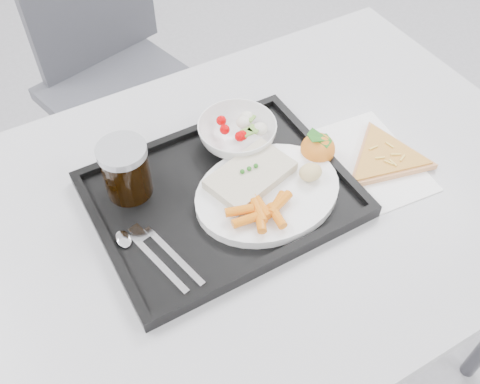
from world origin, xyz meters
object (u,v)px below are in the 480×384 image
(dinner_plate, at_px, (268,193))
(cola_glass, at_px, (126,169))
(table, at_px, (248,219))
(tray, at_px, (221,196))
(chair, at_px, (112,57))
(salad_bowl, at_px, (237,133))
(pizza_slice, at_px, (385,158))
(tangerine, at_px, (318,149))

(dinner_plate, xyz_separation_m, cola_glass, (-0.21, 0.14, 0.05))
(table, bearing_deg, cola_glass, 148.93)
(table, height_order, tray, tray)
(tray, height_order, dinner_plate, dinner_plate)
(chair, relative_size, salad_bowl, 6.11)
(pizza_slice, bearing_deg, cola_glass, 160.38)
(table, height_order, cola_glass, cola_glass)
(tangerine, bearing_deg, table, -175.71)
(pizza_slice, bearing_deg, tangerine, 150.87)
(dinner_plate, relative_size, salad_bowl, 1.78)
(table, xyz_separation_m, pizza_slice, (0.27, -0.05, 0.08))
(chair, bearing_deg, salad_bowl, -87.09)
(cola_glass, relative_size, pizza_slice, 0.41)
(table, distance_m, salad_bowl, 0.17)
(tray, height_order, pizza_slice, tray)
(table, relative_size, chair, 1.29)
(tray, relative_size, salad_bowl, 2.96)
(dinner_plate, bearing_deg, chair, 91.01)
(chair, height_order, dinner_plate, chair)
(cola_glass, height_order, tangerine, cola_glass)
(tangerine, bearing_deg, cola_glass, 163.90)
(table, bearing_deg, chair, 89.32)
(chair, xyz_separation_m, tangerine, (0.15, -0.81, 0.25))
(salad_bowl, height_order, tangerine, tangerine)
(tangerine, bearing_deg, dinner_plate, -164.64)
(table, height_order, dinner_plate, dinner_plate)
(tray, distance_m, salad_bowl, 0.14)
(tray, relative_size, pizza_slice, 1.70)
(table, distance_m, cola_glass, 0.25)
(salad_bowl, distance_m, tangerine, 0.16)
(tray, bearing_deg, tangerine, -2.65)
(table, bearing_deg, salad_bowl, 69.53)
(dinner_plate, distance_m, tangerine, 0.14)
(table, distance_m, tangerine, 0.19)
(chair, bearing_deg, dinner_plate, -88.99)
(chair, bearing_deg, cola_glass, -105.16)
(chair, height_order, salad_bowl, chair)
(table, relative_size, tray, 2.67)
(chair, bearing_deg, table, -90.68)
(tangerine, bearing_deg, chair, 100.37)
(dinner_plate, xyz_separation_m, salad_bowl, (0.02, 0.15, 0.01))
(dinner_plate, height_order, pizza_slice, dinner_plate)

